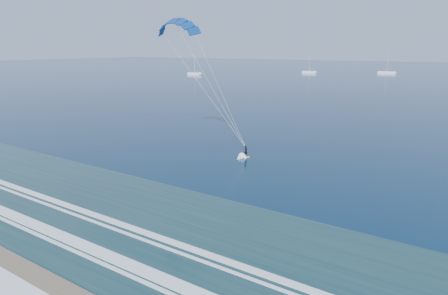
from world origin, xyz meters
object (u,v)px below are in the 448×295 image
Objects in this scene: kitesurfer_rig at (209,83)px; sailboat_0 at (195,73)px; sailboat_2 at (387,72)px; sailboat_1 at (309,72)px.

sailboat_0 is (-104.03, 128.93, -8.94)m from kitesurfer_rig.
sailboat_2 is (82.83, 68.76, 0.01)m from sailboat_0.
kitesurfer_rig is at bearing -51.10° from sailboat_0.
sailboat_1 is at bearing 108.33° from kitesurfer_rig.
sailboat_2 is at bearing 96.12° from kitesurfer_rig.
sailboat_2 is (-21.20, 197.69, -8.93)m from kitesurfer_rig.
kitesurfer_rig reaches higher than sailboat_2.
sailboat_1 is (-58.49, 176.50, -8.94)m from kitesurfer_rig.
kitesurfer_rig is at bearing -71.67° from sailboat_1.
sailboat_2 reaches higher than sailboat_1.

